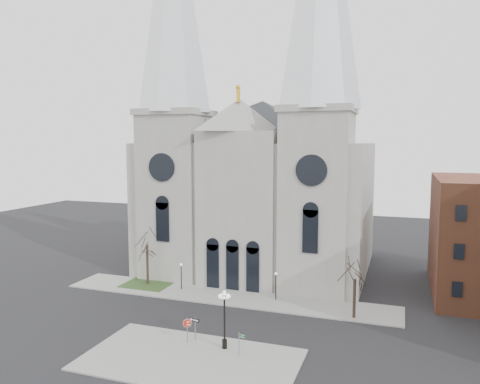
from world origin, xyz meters
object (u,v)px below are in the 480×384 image
(stop_sign, at_px, (187,325))
(one_way_sign, at_px, (195,325))
(globe_lamp, at_px, (224,312))
(street_name_sign, at_px, (240,342))

(stop_sign, height_order, one_way_sign, stop_sign)
(stop_sign, relative_size, globe_lamp, 0.43)
(globe_lamp, relative_size, street_name_sign, 2.59)
(street_name_sign, bearing_deg, globe_lamp, 157.41)
(one_way_sign, distance_m, street_name_sign, 5.14)
(stop_sign, bearing_deg, street_name_sign, -18.00)
(globe_lamp, distance_m, street_name_sign, 2.87)
(stop_sign, xyz_separation_m, one_way_sign, (0.43, 0.74, -0.16))
(stop_sign, relative_size, one_way_sign, 1.04)
(globe_lamp, relative_size, one_way_sign, 2.41)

